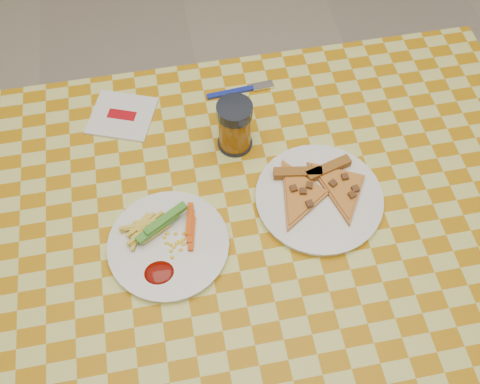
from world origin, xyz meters
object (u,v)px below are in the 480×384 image
Objects in this scene: table at (255,235)px; drink_glass at (235,126)px; plate_left at (169,245)px; plate_right at (319,198)px.

drink_glass is (-0.01, 0.19, 0.13)m from table.
table is 10.48× the size of drink_glass.
table is 0.23m from drink_glass.
table is at bearing 9.62° from plate_left.
plate_left reaches higher than table.
drink_glass is (-0.14, 0.17, 0.05)m from plate_right.
plate_right is (0.13, 0.02, 0.08)m from table.
drink_glass is (0.17, 0.22, 0.05)m from plate_left.
drink_glass is at bearing 92.00° from table.
drink_glass reaches higher than plate_right.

